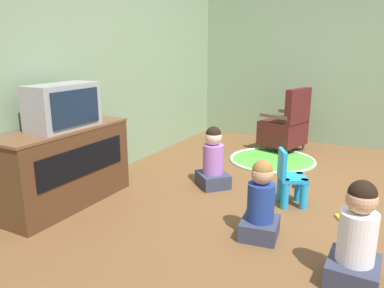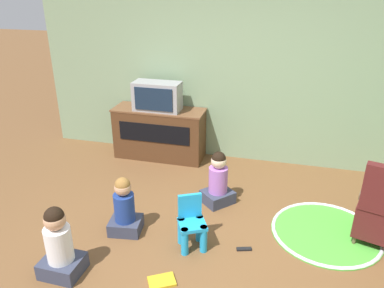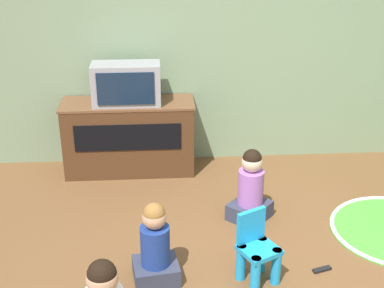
{
  "view_description": "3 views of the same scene",
  "coord_description": "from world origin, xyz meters",
  "px_view_note": "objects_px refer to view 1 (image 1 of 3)",
  "views": [
    {
      "loc": [
        -3.57,
        -0.63,
        1.49
      ],
      "look_at": [
        -0.6,
        0.97,
        0.61
      ],
      "focal_mm": 35.0,
      "sensor_mm": 36.0,
      "label": 1
    },
    {
      "loc": [
        0.63,
        -2.83,
        2.48
      ],
      "look_at": [
        -0.35,
        0.89,
        0.78
      ],
      "focal_mm": 35.0,
      "sensor_mm": 36.0,
      "label": 2
    },
    {
      "loc": [
        -0.85,
        -3.07,
        2.54
      ],
      "look_at": [
        -0.59,
        0.86,
        0.8
      ],
      "focal_mm": 50.0,
      "sensor_mm": 36.0,
      "label": 3
    }
  ],
  "objects_px": {
    "child_watching_left": "(213,161)",
    "book": "(349,221)",
    "yellow_kid_chair": "(290,182)",
    "black_armchair": "(285,127)",
    "tv_cabinet": "(65,165)",
    "television": "(63,106)",
    "child_watching_center": "(261,204)",
    "child_watching_right": "(357,240)",
    "remote_control": "(295,185)"
  },
  "relations": [
    {
      "from": "child_watching_left",
      "to": "book",
      "type": "bearing_deg",
      "value": -146.42
    },
    {
      "from": "yellow_kid_chair",
      "to": "black_armchair",
      "type": "bearing_deg",
      "value": -11.17
    },
    {
      "from": "tv_cabinet",
      "to": "television",
      "type": "relative_size",
      "value": 2.0
    },
    {
      "from": "child_watching_center",
      "to": "book",
      "type": "bearing_deg",
      "value": -53.01
    },
    {
      "from": "child_watching_right",
      "to": "book",
      "type": "distance_m",
      "value": 0.97
    },
    {
      "from": "television",
      "to": "remote_control",
      "type": "xyz_separation_m",
      "value": [
        1.52,
        -1.79,
        -0.95
      ]
    },
    {
      "from": "television",
      "to": "black_armchair",
      "type": "bearing_deg",
      "value": -24.63
    },
    {
      "from": "television",
      "to": "black_armchair",
      "type": "distance_m",
      "value": 3.22
    },
    {
      "from": "television",
      "to": "remote_control",
      "type": "bearing_deg",
      "value": -49.67
    },
    {
      "from": "yellow_kid_chair",
      "to": "remote_control",
      "type": "bearing_deg",
      "value": -20.25
    },
    {
      "from": "child_watching_left",
      "to": "remote_control",
      "type": "distance_m",
      "value": 0.95
    },
    {
      "from": "child_watching_right",
      "to": "remote_control",
      "type": "xyz_separation_m",
      "value": [
        1.57,
        0.74,
        -0.29
      ]
    },
    {
      "from": "remote_control",
      "to": "yellow_kid_chair",
      "type": "bearing_deg",
      "value": 169.67
    },
    {
      "from": "child_watching_center",
      "to": "remote_control",
      "type": "distance_m",
      "value": 1.29
    },
    {
      "from": "child_watching_right",
      "to": "book",
      "type": "relative_size",
      "value": 2.44
    },
    {
      "from": "child_watching_left",
      "to": "book",
      "type": "distance_m",
      "value": 1.47
    },
    {
      "from": "child_watching_center",
      "to": "child_watching_right",
      "type": "xyz_separation_m",
      "value": [
        -0.3,
        -0.73,
        0.03
      ]
    },
    {
      "from": "yellow_kid_chair",
      "to": "child_watching_center",
      "type": "height_order",
      "value": "child_watching_center"
    },
    {
      "from": "black_armchair",
      "to": "book",
      "type": "bearing_deg",
      "value": 45.62
    },
    {
      "from": "tv_cabinet",
      "to": "child_watching_left",
      "type": "xyz_separation_m",
      "value": [
        1.09,
        -1.04,
        -0.1
      ]
    },
    {
      "from": "television",
      "to": "book",
      "type": "height_order",
      "value": "television"
    },
    {
      "from": "black_armchair",
      "to": "child_watching_right",
      "type": "xyz_separation_m",
      "value": [
        -2.92,
        -1.22,
        -0.05
      ]
    },
    {
      "from": "child_watching_center",
      "to": "remote_control",
      "type": "relative_size",
      "value": 4.13
    },
    {
      "from": "yellow_kid_chair",
      "to": "book",
      "type": "xyz_separation_m",
      "value": [
        -0.13,
        -0.56,
        -0.22
      ]
    },
    {
      "from": "television",
      "to": "child_watching_center",
      "type": "xyz_separation_m",
      "value": [
        0.26,
        -1.81,
        -0.68
      ]
    },
    {
      "from": "child_watching_left",
      "to": "child_watching_right",
      "type": "relative_size",
      "value": 0.95
    },
    {
      "from": "tv_cabinet",
      "to": "child_watching_center",
      "type": "distance_m",
      "value": 1.87
    },
    {
      "from": "tv_cabinet",
      "to": "child_watching_right",
      "type": "bearing_deg",
      "value": -90.99
    },
    {
      "from": "tv_cabinet",
      "to": "black_armchair",
      "type": "relative_size",
      "value": 1.45
    },
    {
      "from": "television",
      "to": "child_watching_left",
      "type": "height_order",
      "value": "television"
    },
    {
      "from": "child_watching_left",
      "to": "television",
      "type": "bearing_deg",
      "value": 90.15
    },
    {
      "from": "television",
      "to": "child_watching_left",
      "type": "distance_m",
      "value": 1.63
    },
    {
      "from": "book",
      "to": "child_watching_right",
      "type": "bearing_deg",
      "value": 156.44
    },
    {
      "from": "black_armchair",
      "to": "child_watching_left",
      "type": "height_order",
      "value": "black_armchair"
    },
    {
      "from": "book",
      "to": "remote_control",
      "type": "height_order",
      "value": "book"
    },
    {
      "from": "television",
      "to": "yellow_kid_chair",
      "type": "height_order",
      "value": "television"
    },
    {
      "from": "child_watching_left",
      "to": "child_watching_center",
      "type": "bearing_deg",
      "value": 176.52
    },
    {
      "from": "child_watching_right",
      "to": "remote_control",
      "type": "height_order",
      "value": "child_watching_right"
    },
    {
      "from": "tv_cabinet",
      "to": "yellow_kid_chair",
      "type": "distance_m",
      "value": 2.15
    },
    {
      "from": "remote_control",
      "to": "child_watching_center",
      "type": "bearing_deg",
      "value": 163.2
    },
    {
      "from": "tv_cabinet",
      "to": "yellow_kid_chair",
      "type": "bearing_deg",
      "value": -62.3
    },
    {
      "from": "black_armchair",
      "to": "child_watching_left",
      "type": "relative_size",
      "value": 1.38
    },
    {
      "from": "television",
      "to": "book",
      "type": "relative_size",
      "value": 2.32
    },
    {
      "from": "tv_cabinet",
      "to": "yellow_kid_chair",
      "type": "xyz_separation_m",
      "value": [
        1.0,
        -1.9,
        -0.16
      ]
    },
    {
      "from": "yellow_kid_chair",
      "to": "child_watching_left",
      "type": "distance_m",
      "value": 0.87
    },
    {
      "from": "yellow_kid_chair",
      "to": "remote_control",
      "type": "relative_size",
      "value": 3.5
    },
    {
      "from": "child_watching_center",
      "to": "book",
      "type": "distance_m",
      "value": 0.91
    },
    {
      "from": "book",
      "to": "remote_control",
      "type": "distance_m",
      "value": 0.9
    },
    {
      "from": "black_armchair",
      "to": "child_watching_center",
      "type": "distance_m",
      "value": 2.66
    },
    {
      "from": "television",
      "to": "yellow_kid_chair",
      "type": "distance_m",
      "value": 2.23
    }
  ]
}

